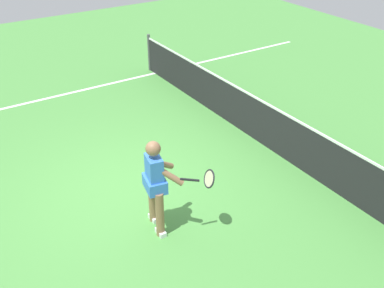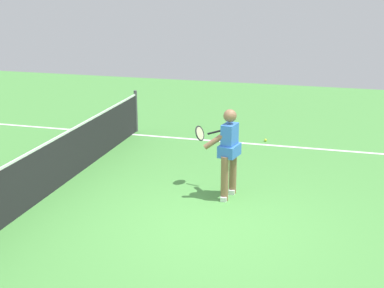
{
  "view_description": "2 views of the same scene",
  "coord_description": "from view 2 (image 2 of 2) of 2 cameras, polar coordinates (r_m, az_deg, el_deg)",
  "views": [
    {
      "loc": [
        5.98,
        -2.5,
        4.72
      ],
      "look_at": [
        0.86,
        0.8,
        1.06
      ],
      "focal_mm": 41.8,
      "sensor_mm": 36.0,
      "label": 1
    },
    {
      "loc": [
        -7.43,
        -1.8,
        3.64
      ],
      "look_at": [
        0.92,
        0.5,
        0.99
      ],
      "focal_mm": 51.15,
      "sensor_mm": 36.0,
      "label": 2
    }
  ],
  "objects": [
    {
      "name": "ground_plane",
      "position": [
        8.47,
        1.63,
        -8.43
      ],
      "size": [
        23.52,
        23.52,
        0.0
      ],
      "primitive_type": "plane",
      "color": "#4C9342"
    },
    {
      "name": "sideline_right_marking",
      "position": [
        12.51,
        6.46,
        0.01
      ],
      "size": [
        0.1,
        16.09,
        0.01
      ],
      "primitive_type": "cube",
      "color": "white",
      "rests_on": "ground"
    },
    {
      "name": "tennis_ball_near",
      "position": [
        12.73,
        7.67,
        0.41
      ],
      "size": [
        0.07,
        0.07,
        0.07
      ],
      "primitive_type": "sphere",
      "color": "#D1E533",
      "rests_on": "ground"
    },
    {
      "name": "tennis_player",
      "position": [
        9.26,
        3.77,
        -0.57
      ],
      "size": [
        0.9,
        0.9,
        1.55
      ],
      "color": "#8C6647",
      "rests_on": "ground"
    },
    {
      "name": "court_net",
      "position": [
        9.38,
        -16.24,
        -3.4
      ],
      "size": [
        9.48,
        0.08,
        1.02
      ],
      "color": "#4C4C51",
      "rests_on": "ground"
    }
  ]
}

